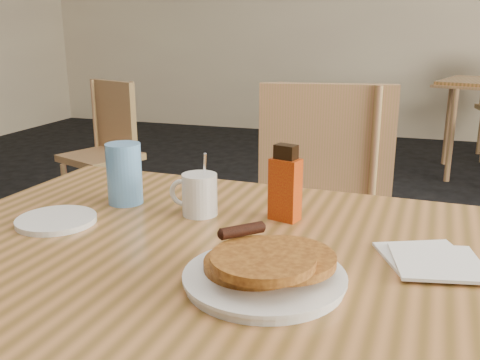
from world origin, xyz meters
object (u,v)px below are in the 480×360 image
object	(u,v)px
pancake_plate	(265,270)
coffee_mug	(199,194)
chair_main_far	(318,210)
main_table	(244,272)
chair_wall_extra	(107,139)
blue_tumbler	(124,174)
syrup_bottle	(285,186)

from	to	relation	value
pancake_plate	coffee_mug	bearing A→B (deg)	129.74
chair_main_far	coffee_mug	xyz separation A→B (m)	(-0.17, -0.59, 0.21)
main_table	chair_wall_extra	size ratio (longest dim) A/B	1.66
chair_wall_extra	blue_tumbler	distance (m)	2.06
main_table	coffee_mug	size ratio (longest dim) A/B	9.60
chair_main_far	syrup_bottle	world-z (taller)	chair_main_far
syrup_bottle	pancake_plate	bearing A→B (deg)	-66.63
pancake_plate	syrup_bottle	bearing A→B (deg)	97.85
chair_wall_extra	syrup_bottle	distance (m)	2.28
pancake_plate	coffee_mug	xyz separation A→B (m)	(-0.23, 0.28, 0.02)
coffee_mug	syrup_bottle	distance (m)	0.19
main_table	chair_main_far	size ratio (longest dim) A/B	1.43
coffee_mug	blue_tumbler	bearing A→B (deg)	172.50
chair_wall_extra	syrup_bottle	bearing A→B (deg)	-26.95
chair_main_far	blue_tumbler	distance (m)	0.71
syrup_bottle	coffee_mug	bearing A→B (deg)	-156.08
main_table	chair_main_far	world-z (taller)	chair_main_far
main_table	syrup_bottle	size ratio (longest dim) A/B	8.48
coffee_mug	pancake_plate	bearing A→B (deg)	-51.51
syrup_bottle	blue_tumbler	distance (m)	0.38
chair_main_far	syrup_bottle	xyz separation A→B (m)	(0.02, -0.56, 0.24)
main_table	syrup_bottle	world-z (taller)	syrup_bottle
chair_wall_extra	coffee_mug	bearing A→B (deg)	-31.16
main_table	blue_tumbler	xyz separation A→B (m)	(-0.35, 0.19, 0.11)
syrup_bottle	main_table	bearing A→B (deg)	-82.89
chair_main_far	blue_tumbler	size ratio (longest dim) A/B	6.85
pancake_plate	chair_main_far	bearing A→B (deg)	94.15
chair_main_far	chair_wall_extra	xyz separation A→B (m)	(-1.48, 1.13, -0.09)
chair_main_far	chair_wall_extra	size ratio (longest dim) A/B	1.16
chair_wall_extra	coffee_mug	world-z (taller)	coffee_mug
chair_wall_extra	blue_tumbler	xyz separation A→B (m)	(1.12, -1.70, 0.32)
chair_main_far	pancake_plate	size ratio (longest dim) A/B	3.69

